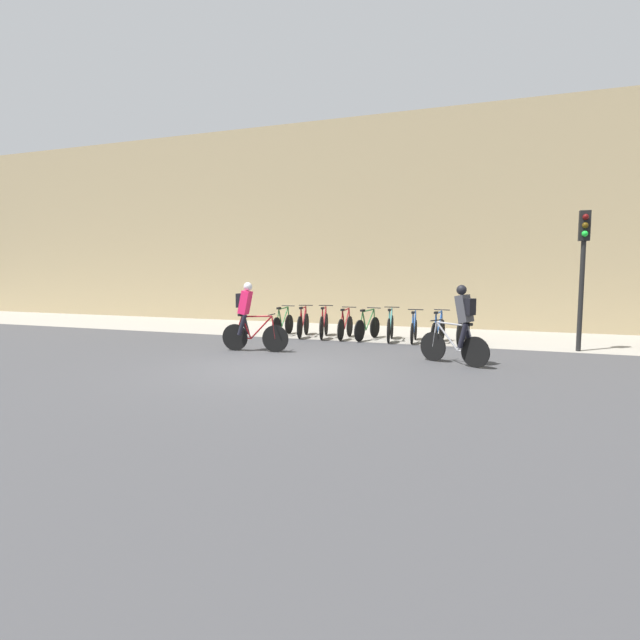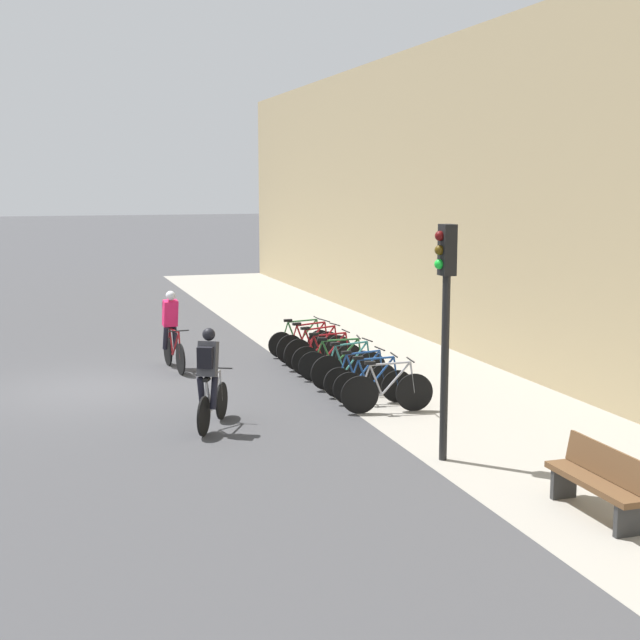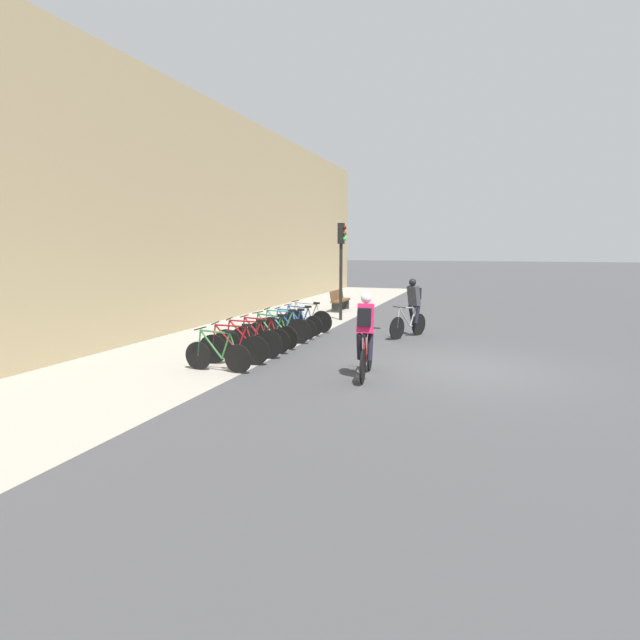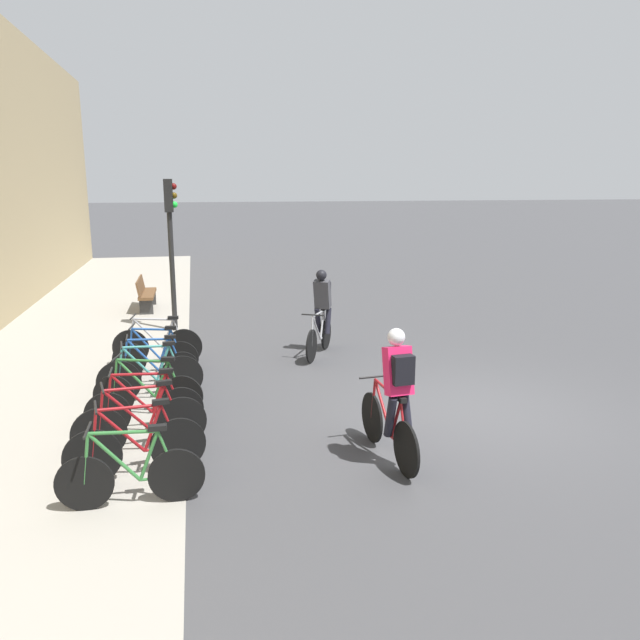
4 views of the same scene
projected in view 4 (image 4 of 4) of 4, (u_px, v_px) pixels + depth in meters
name	position (u px, v px, depth m)	size (l,w,h in m)	color
ground	(475.00, 409.00, 9.93)	(200.00, 200.00, 0.00)	#3D3D3F
kerb_strip	(22.00, 444.00, 8.63)	(44.00, 4.50, 0.01)	gray
cyclist_pink	(395.00, 394.00, 7.84)	(1.80, 0.49, 1.79)	black
cyclist_grey	(321.00, 309.00, 12.97)	(1.58, 0.85, 1.78)	black
parked_bike_0	(131.00, 474.00, 6.91)	(0.46, 1.62, 0.95)	black
parked_bike_1	(136.00, 446.00, 7.58)	(0.47, 1.68, 0.98)	black
parked_bike_2	(141.00, 424.00, 8.25)	(0.51, 1.74, 0.99)	black
parked_bike_3	(145.00, 407.00, 8.93)	(0.46, 1.67, 0.96)	black
parked_bike_4	(148.00, 391.00, 9.60)	(0.50, 1.67, 0.96)	black
parked_bike_5	(151.00, 376.00, 10.26)	(0.46, 1.71, 0.99)	black
parked_bike_6	(153.00, 366.00, 10.94)	(0.46, 1.59, 0.94)	black
parked_bike_7	(156.00, 355.00, 11.61)	(0.46, 1.59, 0.95)	black
parked_bike_8	(157.00, 344.00, 12.28)	(0.46, 1.74, 0.99)	black
traffic_light_pole	(171.00, 227.00, 14.66)	(0.26, 0.30, 3.60)	black
bench	(145.00, 293.00, 17.53)	(1.72, 0.44, 0.89)	brown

